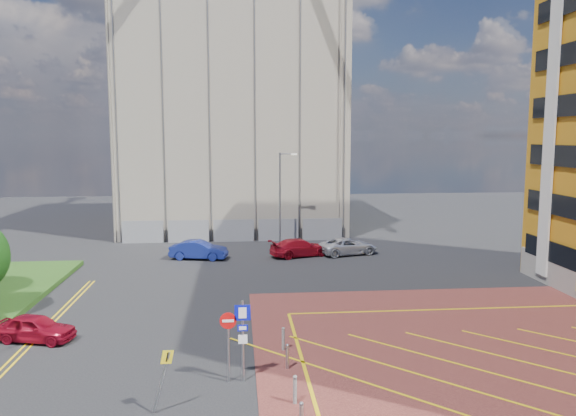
{
  "coord_description": "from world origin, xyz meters",
  "views": [
    {
      "loc": [
        0.36,
        -19.67,
        9.41
      ],
      "look_at": [
        2.48,
        3.66,
        6.39
      ],
      "focal_mm": 35.0,
      "sensor_mm": 36.0,
      "label": 1
    }
  ],
  "objects": [
    {
      "name": "lamp_back",
      "position": [
        4.08,
        28.0,
        4.36
      ],
      "size": [
        1.53,
        0.16,
        8.0
      ],
      "color": "#9EA0A8",
      "rests_on": "ground"
    },
    {
      "name": "construction_building",
      "position": [
        0.0,
        40.0,
        11.0
      ],
      "size": [
        21.2,
        19.2,
        22.0
      ],
      "primitive_type": "cube",
      "color": "gray",
      "rests_on": "ground"
    },
    {
      "name": "car_red_left",
      "position": [
        -9.0,
        6.18,
        0.62
      ],
      "size": [
        3.9,
        2.31,
        1.24
      ],
      "primitive_type": "imported",
      "rotation": [
        0.0,
        0.0,
        1.33
      ],
      "color": "maroon",
      "rests_on": "ground"
    },
    {
      "name": "car_blue_back",
      "position": [
        -2.65,
        23.02,
        0.72
      ],
      "size": [
        4.57,
        2.33,
        1.44
      ],
      "primitive_type": "imported",
      "rotation": [
        0.0,
        0.0,
        1.38
      ],
      "color": "navy",
      "rests_on": "ground"
    },
    {
      "name": "ground",
      "position": [
        0.0,
        0.0,
        0.0
      ],
      "size": [
        140.0,
        140.0,
        0.0
      ],
      "primitive_type": "plane",
      "color": "black",
      "rests_on": "ground"
    },
    {
      "name": "bollard_row",
      "position": [
        2.3,
        -1.67,
        0.47
      ],
      "size": [
        0.14,
        11.14,
        0.9
      ],
      "color": "#9EA0A8",
      "rests_on": "forecourt"
    },
    {
      "name": "warning_sign",
      "position": [
        -2.21,
        -1.25,
        1.43
      ],
      "size": [
        0.77,
        0.42,
        2.25
      ],
      "color": "#9EA0A8",
      "rests_on": "ground"
    },
    {
      "name": "car_silver_back",
      "position": [
        9.12,
        23.72,
        0.66
      ],
      "size": [
        5.15,
        3.38,
        1.32
      ],
      "primitive_type": "imported",
      "rotation": [
        0.0,
        0.0,
        1.84
      ],
      "color": "silver",
      "rests_on": "ground"
    },
    {
      "name": "sign_cluster",
      "position": [
        0.3,
        0.98,
        1.95
      ],
      "size": [
        1.17,
        0.12,
        3.2
      ],
      "color": "#9EA0A8",
      "rests_on": "ground"
    },
    {
      "name": "car_red_back",
      "position": [
        5.2,
        23.35,
        0.69
      ],
      "size": [
        5.16,
        3.37,
        1.39
      ],
      "primitive_type": "imported",
      "rotation": [
        0.0,
        0.0,
        1.89
      ],
      "color": "maroon",
      "rests_on": "ground"
    },
    {
      "name": "construction_fence",
      "position": [
        1.0,
        30.0,
        1.0
      ],
      "size": [
        21.6,
        0.06,
        2.0
      ],
      "primitive_type": "cube",
      "color": "gray",
      "rests_on": "ground"
    }
  ]
}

